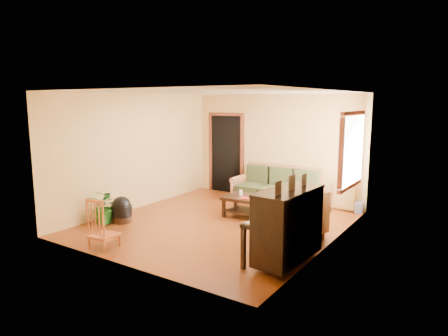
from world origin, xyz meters
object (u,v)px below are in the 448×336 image
Objects in this scene: sofa at (276,186)px; piano at (288,227)px; red_chair at (104,223)px; footstool at (122,213)px; coffee_table at (252,208)px; armchair at (299,215)px; ceramic_crock at (359,207)px; potted_plant at (105,206)px.

piano is (1.71, -3.08, 0.12)m from sofa.
red_chair is (-1.12, -4.17, -0.02)m from sofa.
sofa is at bearing 56.66° from footstool.
coffee_table is 2.68m from footstool.
red_chair is at bearing -123.39° from armchair.
sofa reaches higher than coffee_table.
red_chair is (0.86, -1.16, 0.23)m from footstool.
ceramic_crock is at bearing 42.20° from coffee_table.
sofa is 5.09× the size of footstool.
footstool is 1.68× the size of ceramic_crock.
potted_plant is at bearing -131.26° from footstool.
piano is (0.29, -1.11, 0.13)m from armchair.
sofa is 1.76× the size of coffee_table.
piano reaches higher than sofa.
ceramic_crock is (0.43, 2.30, -0.32)m from armchair.
sofa is 3.02× the size of potted_plant.
potted_plant is at bearing 134.23° from red_chair.
armchair is at bearing -100.61° from ceramic_crock.
coffee_table reaches higher than footstool.
potted_plant reaches higher than ceramic_crock.
potted_plant is at bearing -173.98° from piano.
piano is 5.24× the size of ceramic_crock.
armchair is 1.16m from piano.
potted_plant is (-3.90, -0.16, -0.22)m from piano.
coffee_table is 0.93× the size of piano.
sofa is 1.91m from ceramic_crock.
sofa is at bearing 56.02° from potted_plant.
armchair is 3.36m from red_chair.
coffee_table is at bearing -137.80° from ceramic_crock.
footstool is at bearing -177.57° from piano.
armchair reaches higher than red_chair.
ceramic_crock is at bearing 41.47° from potted_plant.
armchair reaches higher than ceramic_crock.
piano is 1.51× the size of red_chair.
red_chair is at bearing -123.48° from ceramic_crock.
red_chair reaches higher than potted_plant.
coffee_table is at bearing 168.75° from armchair.
ceramic_crock is at bearing 95.17° from armchair.
sofa is 2.40× the size of armchair.
footstool is (-3.69, 0.08, -0.37)m from piano.
potted_plant is at bearing -138.53° from ceramic_crock.
sofa is 1.31m from coffee_table.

